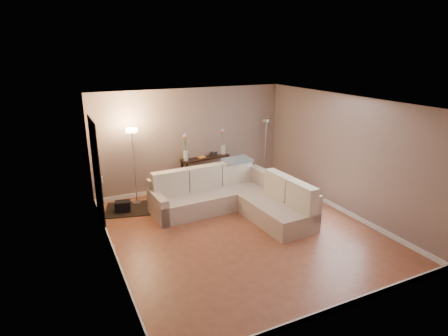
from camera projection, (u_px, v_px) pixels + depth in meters
name	position (u px, v px, depth m)	size (l,w,h in m)	color
floor	(241.00, 231.00, 7.58)	(5.00, 5.50, 0.01)	#965136
ceiling	(243.00, 101.00, 6.79)	(5.00, 5.50, 0.01)	white
wall_back	(191.00, 140.00, 9.56)	(5.00, 0.02, 2.60)	gray
wall_front	(343.00, 229.00, 4.81)	(5.00, 0.02, 2.60)	gray
wall_left	(108.00, 190.00, 6.15)	(0.02, 5.50, 2.60)	gray
wall_right	(343.00, 154.00, 8.22)	(0.02, 5.50, 2.60)	gray
baseboard_back	(193.00, 186.00, 9.92)	(5.00, 0.03, 0.10)	white
baseboard_front	(333.00, 309.00, 5.21)	(5.00, 0.03, 0.10)	white
baseboard_left	(116.00, 256.00, 6.54)	(0.03, 5.50, 0.10)	white
baseboard_right	(337.00, 207.00, 8.59)	(0.03, 5.50, 0.10)	white
doorway	(96.00, 172.00, 7.69)	(0.02, 1.20, 2.20)	black
switch_plate	(102.00, 180.00, 6.93)	(0.02, 0.08, 0.12)	white
sectional_sofa	(233.00, 197.00, 8.37)	(2.86, 2.66, 0.96)	#C1AE9C
throw_blanket	(237.00, 160.00, 8.97)	(0.69, 0.40, 0.05)	slate
console_table	(203.00, 170.00, 9.85)	(1.36, 0.53, 0.82)	black
leaning_mirror	(202.00, 142.00, 9.80)	(0.94, 0.16, 0.73)	black
table_decor	(206.00, 156.00, 9.74)	(0.57, 0.15, 0.13)	orange
flower_vase_left	(186.00, 149.00, 9.40)	(0.16, 0.14, 0.70)	silver
flower_vase_right	(223.00, 143.00, 9.98)	(0.16, 0.14, 0.70)	silver
floor_lamp_lit	(133.00, 151.00, 8.54)	(0.31, 0.31, 1.81)	silver
floor_lamp_unlit	(266.00, 137.00, 10.24)	(0.30, 0.30, 1.71)	silver
charcoal_rug	(132.00, 209.00, 8.59)	(1.18, 0.88, 0.02)	black
black_bag	(123.00, 206.00, 8.42)	(0.33, 0.24, 0.22)	black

